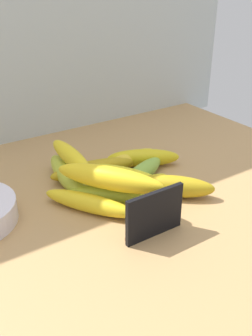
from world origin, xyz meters
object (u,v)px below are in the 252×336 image
(chalkboard_sign, at_px, (154,215))
(banana_4, at_px, (172,186))
(banana_1, at_px, (121,176))
(banana_6, at_px, (127,161))
(banana_2, at_px, (89,203))
(banana_10, at_px, (110,178))
(banana_9, at_px, (140,174))
(banana_0, at_px, (143,158))
(banana_5, at_px, (68,176))
(banana_11, at_px, (71,156))
(banana_8, at_px, (94,169))
(banana_3, at_px, (113,196))
(banana_7, at_px, (136,189))

(chalkboard_sign, height_order, banana_4, chalkboard_sign)
(banana_1, bearing_deg, banana_6, 46.53)
(banana_2, height_order, banana_10, banana_10)
(chalkboard_sign, distance_m, banana_10, 0.12)
(banana_10, bearing_deg, banana_9, 24.77)
(banana_9, bearing_deg, banana_0, 49.58)
(banana_0, xyz_separation_m, banana_4, (-0.03, -0.14, 0.00))
(banana_5, relative_size, banana_11, 1.15)
(banana_5, xyz_separation_m, banana_6, (0.15, -0.00, -0.00))
(banana_8, bearing_deg, chalkboard_sign, -93.69)
(banana_3, height_order, banana_6, banana_3)
(banana_3, bearing_deg, banana_9, 24.85)
(banana_8, bearing_deg, banana_3, -100.82)
(banana_2, bearing_deg, banana_3, -7.17)
(banana_0, distance_m, banana_5, 0.18)
(banana_4, bearing_deg, banana_11, 131.31)
(banana_5, height_order, banana_8, banana_5)
(banana_6, height_order, banana_7, banana_6)
(banana_1, xyz_separation_m, banana_4, (0.06, -0.09, 0.00))
(banana_11, bearing_deg, banana_4, -48.69)
(banana_0, bearing_deg, banana_2, -153.30)
(banana_11, bearing_deg, banana_8, -6.27)
(banana_3, bearing_deg, banana_4, -17.34)
(banana_6, relative_size, banana_11, 0.97)
(banana_3, height_order, banana_5, banana_5)
(banana_5, distance_m, banana_8, 0.06)
(chalkboard_sign, height_order, banana_1, chalkboard_sign)
(banana_0, height_order, banana_9, banana_0)
(banana_3, xyz_separation_m, banana_8, (0.02, 0.12, -0.00))
(banana_1, height_order, banana_6, banana_1)
(banana_7, bearing_deg, banana_6, 63.91)
(chalkboard_sign, xyz_separation_m, banana_1, (0.05, 0.17, -0.02))
(banana_9, bearing_deg, banana_6, 77.89)
(banana_2, relative_size, banana_9, 1.12)
(banana_4, relative_size, banana_8, 0.88)
(banana_0, xyz_separation_m, banana_6, (-0.04, 0.01, -0.00))
(banana_11, bearing_deg, banana_2, -101.01)
(banana_5, bearing_deg, banana_4, -45.15)
(chalkboard_sign, relative_size, banana_6, 0.66)
(banana_0, relative_size, banana_11, 0.95)
(banana_0, height_order, banana_5, banana_5)
(chalkboard_sign, distance_m, banana_1, 0.18)
(banana_7, bearing_deg, banana_2, 177.21)
(chalkboard_sign, height_order, banana_9, chalkboard_sign)
(banana_4, distance_m, banana_10, 0.13)
(banana_0, xyz_separation_m, banana_10, (-0.15, -0.11, 0.04))
(banana_9, bearing_deg, banana_5, 150.73)
(banana_7, bearing_deg, banana_11, 122.78)
(banana_6, distance_m, banana_9, 0.07)
(banana_5, height_order, banana_7, banana_5)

